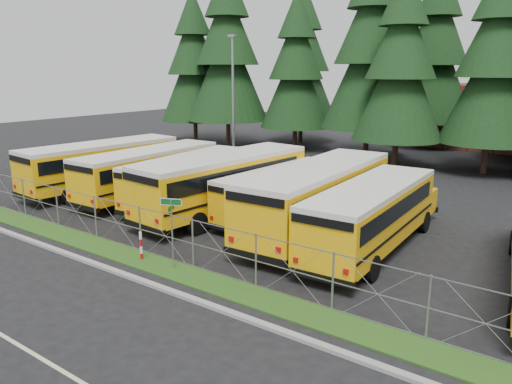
% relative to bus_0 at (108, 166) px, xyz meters
% --- Properties ---
extents(ground, '(120.00, 120.00, 0.00)m').
position_rel_bus_0_xyz_m(ground, '(14.14, -5.25, -1.54)').
color(ground, black).
rests_on(ground, ground).
extents(curb, '(50.00, 0.25, 0.12)m').
position_rel_bus_0_xyz_m(curb, '(14.14, -8.35, -1.48)').
color(curb, gray).
rests_on(curb, ground).
extents(grass_verge, '(50.00, 1.40, 0.06)m').
position_rel_bus_0_xyz_m(grass_verge, '(14.14, -6.95, -1.51)').
color(grass_verge, '#1F4B15').
rests_on(grass_verge, ground).
extents(road_lane_line, '(50.00, 0.12, 0.01)m').
position_rel_bus_0_xyz_m(road_lane_line, '(14.14, -13.25, -1.53)').
color(road_lane_line, beige).
rests_on(road_lane_line, ground).
extents(chainlink_fence, '(44.00, 0.10, 2.00)m').
position_rel_bus_0_xyz_m(chainlink_fence, '(14.14, -6.25, -0.54)').
color(chainlink_fence, '#919499').
rests_on(chainlink_fence, ground).
extents(bus_0, '(3.77, 11.94, 3.08)m').
position_rel_bus_0_xyz_m(bus_0, '(0.00, 0.00, 0.00)').
color(bus_0, '#E2A707').
rests_on(bus_0, ground).
extents(bus_1, '(2.85, 11.24, 2.94)m').
position_rel_bus_0_xyz_m(bus_1, '(3.66, 0.50, -0.07)').
color(bus_1, '#E2A707').
rests_on(bus_1, ground).
extents(bus_2, '(3.37, 10.74, 2.77)m').
position_rel_bus_0_xyz_m(bus_2, '(6.57, 0.83, -0.15)').
color(bus_2, '#E2A707').
rests_on(bus_2, ground).
extents(bus_3, '(3.95, 12.46, 3.21)m').
position_rel_bus_0_xyz_m(bus_3, '(9.56, 0.43, 0.07)').
color(bus_3, '#E2A707').
rests_on(bus_3, ground).
extents(bus_4, '(2.81, 9.91, 2.57)m').
position_rel_bus_0_xyz_m(bus_4, '(12.25, 1.57, -0.25)').
color(bus_4, '#E2A707').
rests_on(bus_4, ground).
extents(bus_5, '(3.52, 12.55, 3.26)m').
position_rel_bus_0_xyz_m(bus_5, '(15.00, 0.56, 0.09)').
color(bus_5, '#E2A707').
rests_on(bus_5, ground).
extents(bus_6, '(3.12, 11.19, 2.91)m').
position_rel_bus_0_xyz_m(bus_6, '(17.92, -0.19, -0.09)').
color(bus_6, '#E2A707').
rests_on(bus_6, ground).
extents(street_sign, '(0.78, 0.51, 2.81)m').
position_rel_bus_0_xyz_m(street_sign, '(12.56, -6.76, 0.49)').
color(street_sign, '#919499').
rests_on(street_sign, ground).
extents(striped_bollard, '(0.11, 0.11, 1.20)m').
position_rel_bus_0_xyz_m(striped_bollard, '(10.88, -6.88, -0.94)').
color(striped_bollard, '#B20C0C').
rests_on(striped_bollard, ground).
extents(light_standard, '(0.70, 0.35, 10.14)m').
position_rel_bus_0_xyz_m(light_standard, '(0.14, 12.53, 3.96)').
color(light_standard, '#919499').
rests_on(light_standard, ground).
extents(conifer_0, '(6.95, 6.95, 15.37)m').
position_rel_bus_0_xyz_m(conifer_0, '(-10.37, 19.27, 6.15)').
color(conifer_0, black).
rests_on(conifer_0, ground).
extents(conifer_1, '(7.90, 7.90, 17.47)m').
position_rel_bus_0_xyz_m(conifer_1, '(-5.85, 19.20, 7.19)').
color(conifer_1, black).
rests_on(conifer_1, ground).
extents(conifer_2, '(6.57, 6.57, 14.54)m').
position_rel_bus_0_xyz_m(conifer_2, '(0.80, 21.07, 5.73)').
color(conifer_2, black).
rests_on(conifer_2, ground).
extents(conifer_3, '(7.92, 7.92, 17.52)m').
position_rel_bus_0_xyz_m(conifer_3, '(8.12, 20.97, 7.22)').
color(conifer_3, black).
rests_on(conifer_3, ground).
extents(conifer_4, '(6.80, 6.80, 15.03)m').
position_rel_bus_0_xyz_m(conifer_4, '(11.91, 17.88, 5.98)').
color(conifer_4, black).
rests_on(conifer_4, ground).
extents(conifer_5, '(6.95, 6.95, 15.36)m').
position_rel_bus_0_xyz_m(conifer_5, '(18.02, 19.76, 6.14)').
color(conifer_5, black).
rests_on(conifer_5, ground).
extents(conifer_10, '(7.27, 7.27, 16.09)m').
position_rel_bus_0_xyz_m(conifer_10, '(-1.42, 25.79, 6.50)').
color(conifer_10, black).
rests_on(conifer_10, ground).
extents(conifer_11, '(7.85, 7.85, 17.37)m').
position_rel_bus_0_xyz_m(conifer_11, '(10.71, 29.90, 7.14)').
color(conifer_11, black).
rests_on(conifer_11, ground).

